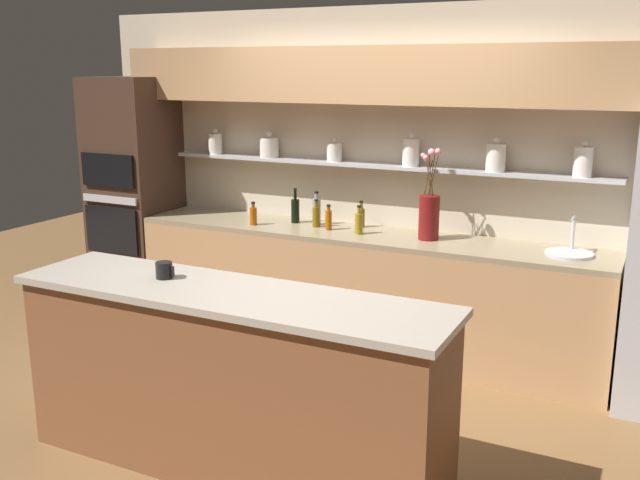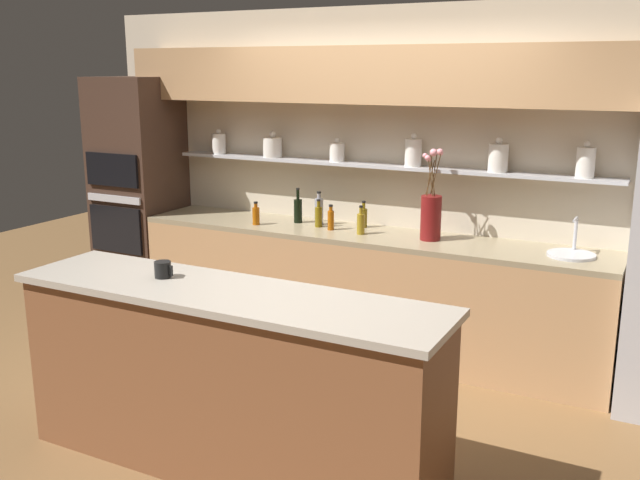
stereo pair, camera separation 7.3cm
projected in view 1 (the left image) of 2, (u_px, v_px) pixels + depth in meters
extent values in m
plane|color=brown|center=(293.00, 414.00, 4.53)|extent=(12.00, 12.00, 0.00)
cube|color=beige|center=(389.00, 177.00, 5.61)|extent=(5.20, 0.10, 2.60)
cube|color=#B7B7BC|center=(374.00, 165.00, 5.50)|extent=(3.60, 0.18, 0.02)
cylinder|color=silver|center=(215.00, 144.00, 6.10)|extent=(0.12, 0.12, 0.17)
sphere|color=silver|center=(215.00, 131.00, 6.07)|extent=(0.04, 0.04, 0.04)
cylinder|color=silver|center=(269.00, 148.00, 5.87)|extent=(0.16, 0.16, 0.16)
sphere|color=silver|center=(269.00, 134.00, 5.84)|extent=(0.05, 0.05, 0.05)
cylinder|color=silver|center=(334.00, 152.00, 5.61)|extent=(0.12, 0.12, 0.15)
sphere|color=silver|center=(334.00, 140.00, 5.59)|extent=(0.04, 0.04, 0.04)
cylinder|color=silver|center=(411.00, 153.00, 5.33)|extent=(0.13, 0.13, 0.21)
sphere|color=silver|center=(411.00, 136.00, 5.30)|extent=(0.04, 0.04, 0.04)
cylinder|color=silver|center=(496.00, 158.00, 5.06)|extent=(0.14, 0.14, 0.20)
sphere|color=silver|center=(497.00, 140.00, 5.03)|extent=(0.05, 0.05, 0.05)
cylinder|color=silver|center=(583.00, 162.00, 4.80)|extent=(0.12, 0.12, 0.20)
sphere|color=silver|center=(585.00, 144.00, 4.77)|extent=(0.04, 0.04, 0.04)
cube|color=tan|center=(380.00, 75.00, 5.24)|extent=(4.42, 0.34, 0.42)
cube|color=tan|center=(361.00, 293.00, 5.53)|extent=(3.70, 0.62, 0.88)
cube|color=gray|center=(362.00, 235.00, 5.42)|extent=(3.70, 0.62, 0.04)
cube|color=brown|center=(230.00, 385.00, 3.81)|extent=(2.36, 0.55, 0.98)
cube|color=#ADA393|center=(227.00, 294.00, 3.69)|extent=(2.42, 0.61, 0.04)
cube|color=#3D281E|center=(135.00, 195.00, 6.35)|extent=(0.66, 0.62, 2.07)
cube|color=black|center=(112.00, 230.00, 6.13)|extent=(0.55, 0.02, 0.40)
cube|color=black|center=(108.00, 170.00, 6.00)|extent=(0.55, 0.02, 0.28)
cube|color=#B7B7BC|center=(110.00, 199.00, 6.06)|extent=(0.58, 0.02, 0.06)
cylinder|color=maroon|center=(429.00, 218.00, 5.17)|extent=(0.15, 0.15, 0.32)
cylinder|color=#4C3319|center=(427.00, 176.00, 5.11)|extent=(0.01, 0.07, 0.28)
sphere|color=pink|center=(423.00, 155.00, 5.10)|extent=(0.04, 0.04, 0.04)
cylinder|color=#4C3319|center=(431.00, 174.00, 5.08)|extent=(0.04, 0.02, 0.32)
sphere|color=pink|center=(432.00, 152.00, 5.00)|extent=(0.05, 0.05, 0.05)
cylinder|color=#4C3319|center=(429.00, 177.00, 5.09)|extent=(0.06, 0.03, 0.27)
sphere|color=pink|center=(426.00, 158.00, 5.03)|extent=(0.04, 0.04, 0.04)
cylinder|color=#4C3319|center=(434.00, 174.00, 5.12)|extent=(0.08, 0.04, 0.30)
sphere|color=pink|center=(438.00, 152.00, 5.11)|extent=(0.04, 0.04, 0.04)
cylinder|color=#4C3319|center=(428.00, 177.00, 5.14)|extent=(0.05, 0.05, 0.25)
sphere|color=pink|center=(427.00, 159.00, 5.15)|extent=(0.04, 0.04, 0.04)
cylinder|color=#4C3319|center=(432.00, 174.00, 5.10)|extent=(0.06, 0.07, 0.31)
sphere|color=pink|center=(438.00, 152.00, 5.07)|extent=(0.05, 0.05, 0.05)
cylinder|color=#B7B7BC|center=(569.00, 254.00, 4.76)|extent=(0.32, 0.32, 0.02)
cylinder|color=#B7B7BC|center=(573.00, 233.00, 4.84)|extent=(0.02, 0.02, 0.22)
cylinder|color=#B7B7BC|center=(573.00, 219.00, 4.76)|extent=(0.02, 0.12, 0.02)
cylinder|color=#9E4C0A|center=(253.00, 216.00, 5.67)|extent=(0.06, 0.06, 0.14)
cylinder|color=#9E4C0A|center=(253.00, 206.00, 5.65)|extent=(0.03, 0.03, 0.04)
cylinder|color=black|center=(253.00, 203.00, 5.65)|extent=(0.03, 0.03, 0.01)
cylinder|color=brown|center=(316.00, 217.00, 5.60)|extent=(0.06, 0.06, 0.16)
cylinder|color=brown|center=(316.00, 204.00, 5.58)|extent=(0.03, 0.03, 0.05)
cylinder|color=black|center=(316.00, 200.00, 5.57)|extent=(0.03, 0.03, 0.01)
cylinder|color=#9E4C0A|center=(329.00, 220.00, 5.50)|extent=(0.05, 0.05, 0.15)
cylinder|color=#9E4C0A|center=(329.00, 209.00, 5.48)|extent=(0.03, 0.03, 0.04)
cylinder|color=black|center=(329.00, 206.00, 5.47)|extent=(0.03, 0.03, 0.01)
cylinder|color=olive|center=(359.00, 224.00, 5.36)|extent=(0.06, 0.06, 0.16)
cylinder|color=olive|center=(359.00, 211.00, 5.33)|extent=(0.03, 0.03, 0.05)
cylinder|color=black|center=(359.00, 206.00, 5.33)|extent=(0.03, 0.03, 0.01)
cylinder|color=black|center=(295.00, 211.00, 5.75)|extent=(0.07, 0.07, 0.19)
cylinder|color=black|center=(295.00, 195.00, 5.72)|extent=(0.02, 0.02, 0.08)
cylinder|color=black|center=(295.00, 189.00, 5.71)|extent=(0.03, 0.03, 0.01)
cylinder|color=brown|center=(361.00, 218.00, 5.59)|extent=(0.06, 0.06, 0.15)
cylinder|color=brown|center=(361.00, 206.00, 5.57)|extent=(0.03, 0.03, 0.05)
cylinder|color=black|center=(361.00, 202.00, 5.56)|extent=(0.03, 0.03, 0.01)
cylinder|color=gray|center=(316.00, 212.00, 5.68)|extent=(0.07, 0.07, 0.21)
cylinder|color=gray|center=(316.00, 196.00, 5.65)|extent=(0.03, 0.03, 0.04)
cylinder|color=black|center=(316.00, 192.00, 5.64)|extent=(0.03, 0.03, 0.01)
cylinder|color=black|center=(164.00, 270.00, 3.89)|extent=(0.09, 0.09, 0.09)
cube|color=black|center=(172.00, 271.00, 3.87)|extent=(0.02, 0.01, 0.06)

